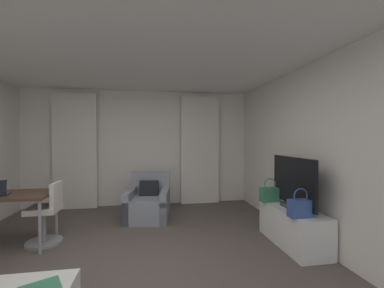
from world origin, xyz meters
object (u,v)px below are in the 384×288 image
object	(u,v)px
tv_flatscreen	(293,184)
magazine_open	(40,288)
armchair	(148,204)
desk	(4,199)
handbag_secondary	(301,208)
tv_console	(293,227)
desk_chair	(47,216)
handbag_primary	(270,194)

from	to	relation	value
tv_flatscreen	magazine_open	bearing A→B (deg)	-158.26
armchair	magazine_open	world-z (taller)	armchair
armchair	magazine_open	xyz separation A→B (m)	(-0.80, -2.66, 0.09)
desk	handbag_secondary	size ratio (longest dim) A/B	3.37
tv_console	tv_flatscreen	distance (m)	0.61
desk_chair	armchair	bearing A→B (deg)	31.80
desk	handbag_secondary	distance (m)	3.99
desk_chair	magazine_open	distance (m)	1.89
tv_console	tv_flatscreen	world-z (taller)	tv_flatscreen
desk	tv_flatscreen	size ratio (longest dim) A/B	1.24
magazine_open	tv_console	size ratio (longest dim) A/B	0.30
desk	handbag_primary	size ratio (longest dim) A/B	3.37
tv_console	handbag_secondary	xyz separation A→B (m)	(-0.13, -0.37, 0.38)
armchair	handbag_primary	xyz separation A→B (m)	(1.90, -1.12, 0.37)
desk	tv_console	distance (m)	4.07
tv_flatscreen	handbag_primary	world-z (taller)	tv_flatscreen
desk	handbag_primary	xyz separation A→B (m)	(3.86, -0.19, -0.04)
armchair	magazine_open	distance (m)	2.78
desk	desk_chair	xyz separation A→B (m)	(0.53, 0.05, -0.29)
magazine_open	tv_flatscreen	bearing A→B (deg)	21.74
desk_chair	handbag_secondary	distance (m)	3.51
tv_flatscreen	desk	bearing A→B (deg)	171.54
magazine_open	handbag_secondary	size ratio (longest dim) A/B	0.93
tv_flatscreen	handbag_primary	size ratio (longest dim) A/B	2.71
tv_console	handbag_primary	size ratio (longest dim) A/B	3.08
armchair	handbag_secondary	bearing A→B (deg)	-44.86
tv_console	handbag_primary	xyz separation A→B (m)	(-0.14, 0.41, 0.38)
magazine_open	tv_console	xyz separation A→B (m)	(2.84, 1.13, -0.11)
armchair	tv_console	distance (m)	2.55
armchair	handbag_primary	bearing A→B (deg)	-30.58
desk	handbag_primary	distance (m)	3.87
magazine_open	tv_console	distance (m)	3.06
armchair	desk	bearing A→B (deg)	-154.54
armchair	magazine_open	size ratio (longest dim) A/B	2.87
magazine_open	desk	bearing A→B (deg)	123.90
handbag_secondary	magazine_open	bearing A→B (deg)	-164.34
armchair	magazine_open	bearing A→B (deg)	-106.70
handbag_primary	tv_flatscreen	bearing A→B (deg)	-70.74
desk_chair	magazine_open	size ratio (longest dim) A/B	2.58
tv_flatscreen	handbag_primary	xyz separation A→B (m)	(-0.14, 0.41, -0.22)
desk_chair	handbag_secondary	world-z (taller)	handbag_secondary
desk	tv_console	size ratio (longest dim) A/B	1.09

